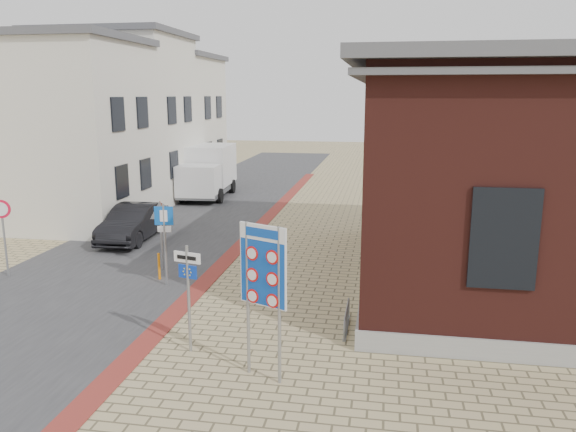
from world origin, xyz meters
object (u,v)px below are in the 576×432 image
Objects in this scene: box_truck at (208,171)px; bollard at (159,267)px; sedan at (133,223)px; border_sign at (263,268)px; essen_sign at (188,282)px; parking_sign at (164,230)px.

bollard is at bearing -81.77° from box_truck.
sedan is 1.33× the size of border_sign.
border_sign is 2.25m from essen_sign.
sedan is at bearing 116.16° from parking_sign.
sedan is 9.96m from box_truck.
essen_sign is (5.70, -9.31, 0.95)m from sedan.
border_sign reaches higher than sedan.
box_truck is at bearing 120.75° from essen_sign.
box_truck is at bearing 101.70° from bollard.
sedan reaches higher than bollard.
parking_sign is at bearing -58.59° from sedan.
essen_sign is 2.86× the size of bollard.
sedan is 1.69× the size of parking_sign.
border_sign is (7.63, -10.22, 1.66)m from sedan.
border_sign is at bearing -55.88° from sedan.
border_sign reaches higher than essen_sign.
sedan is 5.50m from bollard.
border_sign reaches higher than box_truck.
sedan is 1.73× the size of essen_sign.
bollard is (3.00, -4.61, -0.28)m from sedan.
sedan is 6.25m from parking_sign.
box_truck is (-0.01, 9.93, 0.79)m from sedan.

